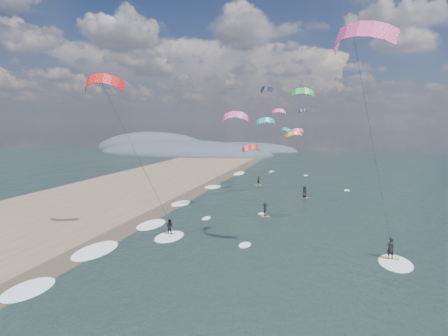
# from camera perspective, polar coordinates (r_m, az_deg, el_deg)

# --- Properties ---
(ground) EXTENTS (260.00, 260.00, 0.00)m
(ground) POSITION_cam_1_polar(r_m,az_deg,el_deg) (25.98, -5.22, -18.86)
(ground) COLOR black
(ground) RESTS_ON ground
(sand_strip) EXTENTS (26.00, 240.00, 0.00)m
(sand_strip) POSITION_cam_1_polar(r_m,az_deg,el_deg) (46.79, -29.33, -7.90)
(sand_strip) COLOR brown
(sand_strip) RESTS_ON ground
(wet_sand_strip) EXTENTS (3.00, 240.00, 0.00)m
(wet_sand_strip) POSITION_cam_1_polar(r_m,az_deg,el_deg) (39.45, -16.65, -9.95)
(wet_sand_strip) COLOR #382D23
(wet_sand_strip) RESTS_ON ground
(coastal_hills) EXTENTS (80.00, 41.00, 15.00)m
(coastal_hills) POSITION_cam_1_polar(r_m,az_deg,el_deg) (140.64, -6.82, 2.38)
(coastal_hills) COLOR #3D4756
(coastal_hills) RESTS_ON ground
(kitesurfer_near_a) EXTENTS (7.94, 9.42, 18.15)m
(kitesurfer_near_a) POSITION_cam_1_polar(r_m,az_deg,el_deg) (27.71, 20.23, 12.32)
(kitesurfer_near_a) COLOR #C18722
(kitesurfer_near_a) RESTS_ON ground
(kitesurfer_near_b) EXTENTS (6.87, 8.36, 15.87)m
(kitesurfer_near_b) POSITION_cam_1_polar(r_m,az_deg,el_deg) (34.64, -14.82, 4.79)
(kitesurfer_near_b) COLOR #C18722
(kitesurfer_near_b) RESTS_ON ground
(far_kitesurfers) EXTENTS (9.81, 22.92, 1.75)m
(far_kitesurfers) POSITION_cam_1_polar(r_m,az_deg,el_deg) (53.39, 8.40, -4.36)
(far_kitesurfers) COLOR #C18722
(far_kitesurfers) RESTS_ON ground
(bg_kite_field) EXTENTS (11.29, 75.03, 11.20)m
(bg_kite_field) POSITION_cam_1_polar(r_m,az_deg,el_deg) (77.23, 9.05, 7.36)
(bg_kite_field) COLOR #D83F8C
(bg_kite_field) RESTS_ON ground
(shoreline_surf) EXTENTS (2.40, 79.40, 0.11)m
(shoreline_surf) POSITION_cam_1_polar(r_m,az_deg,el_deg) (42.82, -11.87, -8.46)
(shoreline_surf) COLOR white
(shoreline_surf) RESTS_ON ground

